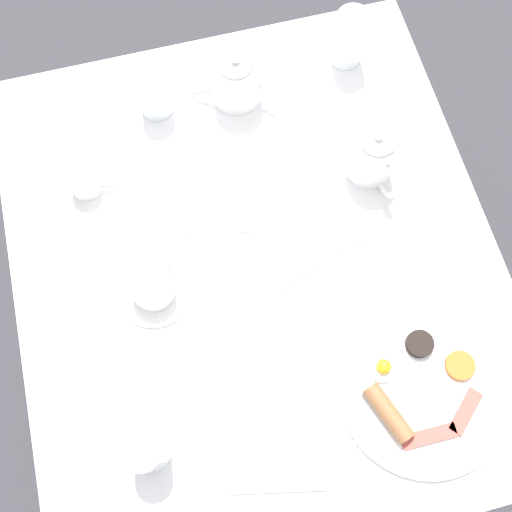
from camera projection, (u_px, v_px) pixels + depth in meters
ground_plane at (256, 337)px, 1.85m from camera, size 8.00×8.00×0.00m
table at (256, 271)px, 1.22m from camera, size 0.92×1.06×0.74m
breakfast_plate at (420, 390)px, 1.06m from camera, size 0.31×0.31×0.04m
teapot_near at (373, 155)px, 1.17m from camera, size 0.10×0.19×0.13m
teapot_far at (235, 80)px, 1.22m from camera, size 0.18×0.11×0.13m
teacup_with_saucer_left at (153, 288)px, 1.11m from camera, size 0.14×0.14×0.06m
water_glass_tall at (349, 38)px, 1.25m from camera, size 0.07×0.07×0.13m
water_glass_short at (147, 452)px, 0.98m from camera, size 0.07×0.07×0.11m
wine_glass_spare at (154, 94)px, 1.22m from camera, size 0.07×0.07×0.10m
creamer_jug at (84, 181)px, 1.18m from camera, size 0.08×0.06×0.06m
napkin_folded at (277, 463)px, 1.03m from camera, size 0.18×0.13×0.01m
fork_by_plate at (218, 230)px, 1.17m from camera, size 0.17×0.05×0.00m
knife_by_plate at (321, 261)px, 1.15m from camera, size 0.19×0.07×0.00m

